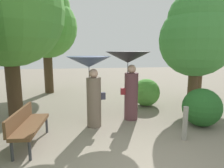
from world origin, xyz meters
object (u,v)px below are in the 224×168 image
Objects in this scene: tree_mid_right at (201,20)px; park_bench at (27,124)px; tree_mid_left at (46,21)px; path_marker_post at (185,123)px; person_left at (91,77)px; tree_near_right at (196,34)px; person_right at (129,69)px; tree_far_back at (6,0)px.

park_bench is at bearing -153.04° from tree_mid_right.
tree_mid_left is (-0.41, 5.73, 2.99)m from park_bench.
path_marker_post is at bearing -90.19° from park_bench.
tree_mid_right is at bearing -70.94° from person_left.
tree_mid_left reaches higher than person_left.
tree_near_right is 3.42m from path_marker_post.
tree_mid_left is at bearing 157.26° from tree_mid_right.
tree_far_back reaches higher than person_right.
tree_mid_right reaches higher than person_right.
tree_mid_right is (0.90, 1.22, 0.62)m from tree_near_right.
person_right is at bearing 122.30° from path_marker_post.
tree_far_back is (-2.37, 1.08, 2.16)m from person_left.
tree_mid_left is (-1.91, 4.82, 2.06)m from person_left.
tree_far_back is (-0.87, 2.00, 3.09)m from park_bench.
tree_mid_left is at bearing 8.38° from park_bench.
person_right is (1.17, 0.41, 0.15)m from person_left.
person_right reaches higher than park_bench.
tree_mid_right is at bearing 53.57° from tree_near_right.
tree_mid_right is 5.90× the size of path_marker_post.
person_left is 2.70m from path_marker_post.
park_bench is at bearing 175.55° from path_marker_post.
tree_near_right reaches higher than park_bench.
path_marker_post is at bearing -26.59° from tree_far_back.
tree_far_back is at bearing 59.11° from person_left.
tree_mid_right is at bearing -22.74° from tree_mid_left.
tree_near_right is 6.80m from tree_mid_left.
person_left is 3.92m from tree_near_right.
path_marker_post is (2.19, -1.20, -1.02)m from person_left.
person_left is 1.99m from park_bench.
path_marker_post is (-1.41, -2.12, -2.28)m from tree_near_right.
person_left is at bearing -54.38° from park_bench.
tree_mid_right is at bearing 8.71° from tree_far_back.
park_bench is at bearing -85.88° from tree_mid_left.
tree_mid_left is at bearing 15.29° from person_left.
tree_mid_left is 0.95× the size of tree_far_back.
tree_near_right reaches higher than path_marker_post.
tree_near_right is at bearing -82.03° from person_left.
park_bench is 6.48m from tree_mid_left.
tree_far_back reaches higher than path_marker_post.
park_bench is at bearing -160.22° from tree_near_right.
person_right is 4.12m from tree_mid_right.
park_bench is 0.29× the size of tree_mid_left.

